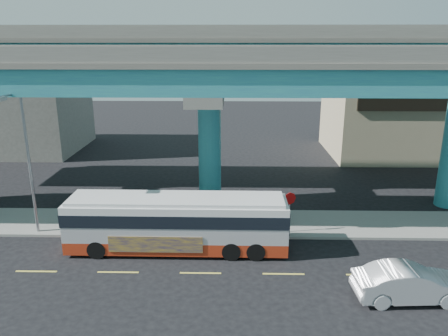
{
  "coord_description": "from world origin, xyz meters",
  "views": [
    {
      "loc": [
        1.51,
        -18.99,
        10.87
      ],
      "look_at": [
        1.05,
        4.0,
        4.03
      ],
      "focal_mm": 35.0,
      "sensor_mm": 36.0,
      "label": 1
    }
  ],
  "objects_px": {
    "stop_sign": "(290,204)",
    "transit_bus": "(177,221)",
    "street_lamp": "(22,144)",
    "sedan": "(410,283)"
  },
  "relations": [
    {
      "from": "transit_bus",
      "to": "street_lamp",
      "type": "height_order",
      "value": "street_lamp"
    },
    {
      "from": "transit_bus",
      "to": "sedan",
      "type": "distance_m",
      "value": 11.48
    },
    {
      "from": "street_lamp",
      "to": "stop_sign",
      "type": "height_order",
      "value": "street_lamp"
    },
    {
      "from": "sedan",
      "to": "stop_sign",
      "type": "xyz_separation_m",
      "value": [
        -4.38,
        6.49,
        1.1
      ]
    },
    {
      "from": "transit_bus",
      "to": "sedan",
      "type": "xyz_separation_m",
      "value": [
        10.53,
        -4.48,
        -0.85
      ]
    },
    {
      "from": "sedan",
      "to": "stop_sign",
      "type": "height_order",
      "value": "stop_sign"
    },
    {
      "from": "transit_bus",
      "to": "stop_sign",
      "type": "xyz_separation_m",
      "value": [
        6.15,
        2.0,
        0.25
      ]
    },
    {
      "from": "transit_bus",
      "to": "street_lamp",
      "type": "bearing_deg",
      "value": 171.83
    },
    {
      "from": "stop_sign",
      "to": "transit_bus",
      "type": "bearing_deg",
      "value": -159.25
    },
    {
      "from": "transit_bus",
      "to": "sedan",
      "type": "height_order",
      "value": "transit_bus"
    }
  ]
}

